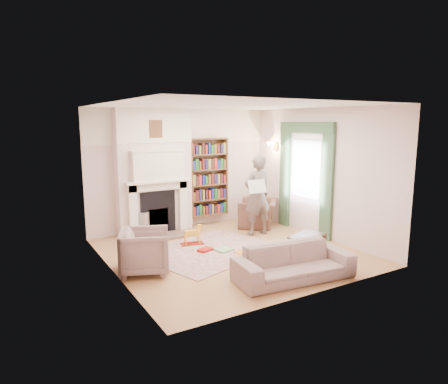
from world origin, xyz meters
TOP-DOWN VIEW (x-y plane):
  - floor at (0.00, 0.00)m, footprint 4.50×4.50m
  - ceiling at (0.00, 0.00)m, footprint 4.50×4.50m
  - wall_back at (0.00, 2.25)m, footprint 4.50×0.00m
  - wall_front at (0.00, -2.25)m, footprint 4.50×0.00m
  - wall_left at (-2.25, 0.00)m, footprint 0.00×4.50m
  - wall_right at (2.25, 0.00)m, footprint 0.00×4.50m
  - fireplace at (-0.75, 2.05)m, footprint 1.70×0.58m
  - bookcase at (0.65, 2.12)m, footprint 1.00×0.24m
  - window at (2.23, 0.40)m, footprint 0.02×0.90m
  - curtain_left at (2.20, -0.30)m, footprint 0.07×0.32m
  - curtain_right at (2.20, 1.10)m, footprint 0.07×0.32m
  - pelmet at (2.19, 0.40)m, footprint 0.09×1.70m
  - wall_sconce at (2.03, 1.50)m, footprint 0.20×0.24m
  - rug at (-0.31, 0.29)m, footprint 2.94×2.56m
  - armchair_reading at (1.60, 1.36)m, footprint 1.29×1.30m
  - armchair_left at (-1.78, -0.17)m, footprint 1.04×1.03m
  - sofa at (0.17, -1.68)m, footprint 2.01×0.98m
  - man_reading at (1.15, 0.76)m, footprint 0.68×0.46m
  - newspaper at (1.00, 0.56)m, footprint 0.43×0.14m
  - coffee_table at (1.02, -1.04)m, footprint 0.81×0.67m
  - paraffin_heater at (-1.08, 1.90)m, footprint 0.25×0.25m
  - rocking_horse at (-0.45, 0.78)m, footprint 0.50×0.27m
  - board_game at (-0.08, 0.14)m, footprint 0.38×0.38m
  - game_box_lid at (-0.41, 0.27)m, footprint 0.34×0.28m
  - comic_annuals at (0.08, -0.28)m, footprint 0.42×0.52m

SIDE VIEW (x-z plane):
  - floor at x=0.00m, z-range 0.00..0.00m
  - rug at x=-0.31m, z-range 0.00..0.01m
  - comic_annuals at x=0.08m, z-range 0.01..0.03m
  - board_game at x=-0.08m, z-range 0.01..0.04m
  - game_box_lid at x=-0.41m, z-range 0.01..0.06m
  - rocking_horse at x=-0.45m, z-range 0.00..0.41m
  - coffee_table at x=1.02m, z-range 0.00..0.45m
  - paraffin_heater at x=-1.08m, z-range 0.00..0.55m
  - sofa at x=0.17m, z-range 0.00..0.56m
  - armchair_reading at x=1.60m, z-range 0.00..0.64m
  - armchair_left at x=-1.78m, z-range 0.00..0.74m
  - man_reading at x=1.15m, z-range 0.00..1.80m
  - newspaper at x=1.00m, z-range 0.99..1.28m
  - bookcase at x=0.65m, z-range 0.25..2.10m
  - curtain_left at x=2.20m, z-range 0.00..2.40m
  - curtain_right at x=2.20m, z-range 0.00..2.40m
  - fireplace at x=-0.75m, z-range -0.01..2.79m
  - wall_back at x=0.00m, z-range -0.85..3.65m
  - wall_front at x=0.00m, z-range -0.85..3.65m
  - wall_left at x=-2.25m, z-range -0.85..3.65m
  - wall_right at x=2.25m, z-range -0.85..3.65m
  - window at x=2.23m, z-range 0.80..2.10m
  - wall_sconce at x=2.03m, z-range 1.78..2.02m
  - pelmet at x=2.19m, z-range 2.26..2.50m
  - ceiling at x=0.00m, z-range 2.80..2.80m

